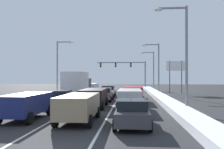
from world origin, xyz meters
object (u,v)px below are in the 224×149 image
suv_silver_right_lane_second (130,97)px  sedan_charcoal_right_lane_nearest (132,112)px  box_truck_left_lane_third (77,84)px  traffic_light_gantry (128,68)px  street_lamp_right_near (182,49)px  street_lamp_right_far (152,67)px  roadside_sign_right (176,69)px  suv_black_center_lane_second (94,96)px  suv_tan_center_lane_nearest (79,105)px  street_lamp_right_mid (156,64)px  sedan_gray_center_lane_third (104,94)px  street_lamp_left_mid (60,63)px  sedan_white_center_lane_fourth (108,91)px  suv_silver_left_lane_fourth (91,87)px  suv_navy_left_lane_nearest (26,104)px  sedan_green_right_lane_fourth (133,91)px  sedan_maroon_left_lane_second (61,98)px  suv_red_right_lane_third (133,92)px

suv_silver_right_lane_second → sedan_charcoal_right_lane_nearest: bearing=-88.8°
box_truck_left_lane_third → traffic_light_gantry: bearing=75.3°
suv_silver_right_lane_second → street_lamp_right_near: bearing=-18.5°
street_lamp_right_far → roadside_sign_right: street_lamp_right_far is taller
sedan_charcoal_right_lane_nearest → suv_black_center_lane_second: size_ratio=0.92×
suv_tan_center_lane_nearest → street_lamp_right_mid: (7.21, 22.84, 3.75)m
suv_silver_right_lane_second → roadside_sign_right: roadside_sign_right is taller
street_lamp_right_far → roadside_sign_right: 6.50m
sedan_gray_center_lane_third → street_lamp_right_far: (7.18, 19.13, 3.83)m
traffic_light_gantry → street_lamp_left_mid: (-10.36, -17.44, 0.20)m
sedan_white_center_lane_fourth → street_lamp_right_near: 16.33m
street_lamp_left_mid → street_lamp_right_near: bearing=-47.9°
suv_silver_left_lane_fourth → street_lamp_right_mid: (10.52, -1.13, 3.75)m
street_lamp_right_near → street_lamp_left_mid: size_ratio=1.02×
sedan_gray_center_lane_third → suv_navy_left_lane_nearest: suv_navy_left_lane_nearest is taller
sedan_charcoal_right_lane_nearest → street_lamp_right_near: (3.99, 5.60, 4.26)m
sedan_green_right_lane_fourth → sedan_gray_center_lane_third: same height
suv_tan_center_lane_nearest → sedan_white_center_lane_fourth: bearing=89.7°
suv_tan_center_lane_nearest → box_truck_left_lane_third: 15.52m
suv_tan_center_lane_nearest → box_truck_left_lane_third: bearing=103.2°
sedan_green_right_lane_fourth → traffic_light_gantry: 20.89m
suv_black_center_lane_second → suv_navy_left_lane_nearest: bearing=-119.7°
street_lamp_right_mid → street_lamp_left_mid: (-14.91, -1.57, 0.17)m
sedan_charcoal_right_lane_nearest → roadside_sign_right: 28.64m
street_lamp_right_near → roadside_sign_right: street_lamp_right_near is taller
suv_silver_right_lane_second → street_lamp_right_far: bearing=80.8°
roadside_sign_right → street_lamp_right_far: bearing=123.3°
suv_tan_center_lane_nearest → street_lamp_right_far: size_ratio=0.64×
sedan_charcoal_right_lane_nearest → suv_silver_right_lane_second: size_ratio=0.92×
sedan_white_center_lane_fourth → street_lamp_right_far: bearing=61.3°
suv_silver_left_lane_fourth → roadside_sign_right: roadside_sign_right is taller
sedan_charcoal_right_lane_nearest → sedan_maroon_left_lane_second: same height
suv_navy_left_lane_nearest → street_lamp_right_near: size_ratio=0.58×
street_lamp_left_mid → sedan_green_right_lane_fourth: bearing=-15.3°
suv_silver_right_lane_second → suv_black_center_lane_second: (-3.24, 0.74, 0.00)m
suv_red_right_lane_third → suv_black_center_lane_second: same height
suv_red_right_lane_third → sedan_white_center_lane_fourth: size_ratio=1.09×
sedan_white_center_lane_fourth → street_lamp_right_far: (7.21, 13.19, 3.83)m
street_lamp_right_near → sedan_gray_center_lane_third: bearing=131.4°
suv_red_right_lane_third → suv_tan_center_lane_nearest: size_ratio=1.00×
suv_navy_left_lane_nearest → suv_silver_right_lane_second: bearing=38.8°
suv_silver_left_lane_fourth → street_lamp_left_mid: (-4.39, -2.70, 3.92)m
box_truck_left_lane_third → suv_silver_left_lane_fourth: (0.22, 8.89, -0.88)m
sedan_gray_center_lane_third → roadside_sign_right: 17.73m
suv_navy_left_lane_nearest → traffic_light_gantry: bearing=80.6°
sedan_green_right_lane_fourth → sedan_maroon_left_lane_second: same height
sedan_green_right_lane_fourth → sedan_white_center_lane_fourth: (-3.39, 0.51, 0.00)m
suv_silver_left_lane_fourth → street_lamp_right_mid: street_lamp_right_mid is taller
sedan_charcoal_right_lane_nearest → sedan_green_right_lane_fourth: same height
sedan_green_right_lane_fourth → street_lamp_right_far: street_lamp_right_far is taller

